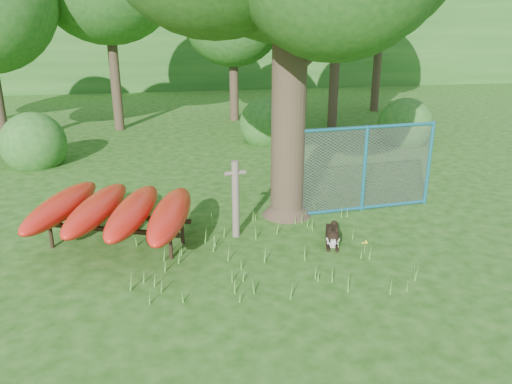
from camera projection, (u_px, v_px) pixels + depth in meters
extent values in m
plane|color=#1A460E|center=(257.00, 274.00, 8.13)|extent=(80.00, 80.00, 0.00)
cylinder|color=#392C1F|center=(289.00, 86.00, 9.72)|extent=(0.76, 0.76, 5.40)
cone|color=#392C1F|center=(287.00, 203.00, 10.52)|extent=(1.14, 1.14, 0.54)
cylinder|color=#392C1F|center=(324.00, 46.00, 9.51)|extent=(1.53, 0.55, 1.15)
cylinder|color=#392C1F|center=(261.00, 22.00, 9.49)|extent=(1.12, 0.89, 1.10)
cylinder|color=#63574A|center=(236.00, 200.00, 9.32)|extent=(0.16, 0.16, 1.49)
cylinder|color=#63574A|center=(235.00, 173.00, 9.14)|extent=(0.41, 0.14, 0.08)
cylinder|color=black|center=(51.00, 236.00, 9.01)|extent=(0.09, 0.09, 0.44)
cylinder|color=black|center=(171.00, 247.00, 8.60)|extent=(0.09, 0.09, 0.44)
cylinder|color=black|center=(69.00, 224.00, 9.58)|extent=(0.09, 0.09, 0.44)
cylinder|color=black|center=(182.00, 233.00, 9.17)|extent=(0.09, 0.09, 0.44)
cube|color=black|center=(108.00, 229.00, 8.73)|extent=(2.47, 1.04, 0.07)
cube|color=black|center=(124.00, 216.00, 9.30)|extent=(2.47, 1.04, 0.07)
ellipsoid|color=red|center=(61.00, 206.00, 9.12)|extent=(1.39, 2.69, 0.42)
ellipsoid|color=red|center=(97.00, 209.00, 8.99)|extent=(1.30, 2.70, 0.42)
ellipsoid|color=red|center=(133.00, 211.00, 8.87)|extent=(1.22, 2.70, 0.42)
ellipsoid|color=red|center=(170.00, 214.00, 8.74)|extent=(1.14, 2.70, 0.42)
cube|color=black|center=(332.00, 235.00, 9.34)|extent=(0.40, 0.66, 0.21)
cube|color=beige|center=(332.00, 242.00, 9.09)|extent=(0.22, 0.18, 0.19)
sphere|color=black|center=(333.00, 237.00, 8.89)|extent=(0.23, 0.23, 0.23)
cube|color=beige|center=(333.00, 241.00, 8.80)|extent=(0.12, 0.14, 0.08)
sphere|color=beige|center=(329.00, 239.00, 8.89)|extent=(0.11, 0.11, 0.11)
sphere|color=beige|center=(337.00, 239.00, 8.88)|extent=(0.11, 0.11, 0.11)
cone|color=black|center=(330.00, 230.00, 8.89)|extent=(0.12, 0.12, 0.11)
cone|color=black|center=(337.00, 230.00, 8.88)|extent=(0.09, 0.10, 0.11)
cylinder|color=black|center=(328.00, 247.00, 9.00)|extent=(0.14, 0.27, 0.06)
cylinder|color=black|center=(337.00, 248.00, 8.98)|extent=(0.14, 0.27, 0.06)
sphere|color=black|center=(334.00, 224.00, 9.62)|extent=(0.14, 0.14, 0.14)
torus|color=#1743AD|center=(333.00, 238.00, 8.97)|extent=(0.23, 0.13, 0.22)
cylinder|color=teal|center=(295.00, 175.00, 10.15)|extent=(0.09, 0.09, 1.87)
cylinder|color=teal|center=(364.00, 169.00, 10.55)|extent=(0.09, 0.09, 1.87)
cylinder|color=teal|center=(429.00, 164.00, 10.94)|extent=(0.09, 0.09, 1.87)
cylinder|color=teal|center=(368.00, 127.00, 10.25)|extent=(3.11, 0.34, 0.07)
cylinder|color=teal|center=(362.00, 208.00, 10.84)|extent=(3.11, 0.34, 0.07)
plane|color=slate|center=(364.00, 169.00, 10.55)|extent=(3.10, 0.27, 3.12)
cylinder|color=#549731|center=(365.00, 247.00, 8.87)|extent=(0.02, 0.02, 0.19)
sphere|color=#FFF328|center=(365.00, 243.00, 8.84)|extent=(0.03, 0.03, 0.03)
sphere|color=#FFF328|center=(366.00, 241.00, 8.87)|extent=(0.03, 0.03, 0.03)
sphere|color=#FFF328|center=(363.00, 243.00, 8.85)|extent=(0.03, 0.03, 0.03)
sphere|color=#FFF328|center=(367.00, 243.00, 8.82)|extent=(0.03, 0.03, 0.03)
sphere|color=#FFF328|center=(365.00, 243.00, 8.81)|extent=(0.03, 0.03, 0.03)
cylinder|color=#392C1F|center=(113.00, 57.00, 17.88)|extent=(0.36, 0.36, 5.25)
cylinder|color=#392C1F|center=(234.00, 72.00, 19.82)|extent=(0.36, 0.36, 3.85)
sphere|color=#245E1E|center=(233.00, 13.00, 19.10)|extent=(4.00, 4.00, 4.00)
cylinder|color=#392C1F|center=(335.00, 63.00, 18.42)|extent=(0.36, 0.36, 4.76)
cylinder|color=#392C1F|center=(378.00, 55.00, 21.70)|extent=(0.36, 0.36, 4.90)
sphere|color=#245E1E|center=(37.00, 165.00, 14.23)|extent=(1.80, 1.80, 1.80)
sphere|color=#245E1E|center=(404.00, 143.00, 16.68)|extent=(1.80, 1.80, 1.80)
sphere|color=#245E1E|center=(266.00, 142.00, 16.83)|extent=(1.80, 1.80, 1.80)
cube|color=#245E1E|center=(179.00, 33.00, 33.13)|extent=(80.00, 12.00, 6.00)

